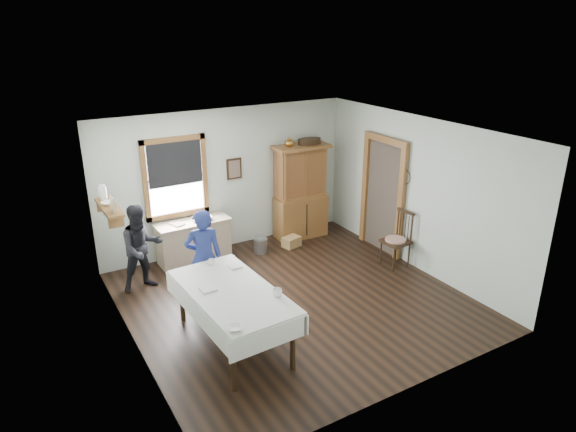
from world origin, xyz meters
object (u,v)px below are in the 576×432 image
at_px(spindle_chair, 396,239).
at_px(wicker_basket, 291,242).
at_px(china_hutch, 301,192).
at_px(woman_blue, 204,261).
at_px(pail, 261,245).
at_px(figure_dark, 142,251).
at_px(dining_table, 233,317).
at_px(work_counter, 194,241).

distance_m(spindle_chair, wicker_basket, 2.08).
xyz_separation_m(china_hutch, spindle_chair, (0.75, -2.03, -0.44)).
xyz_separation_m(spindle_chair, woman_blue, (-3.45, 0.51, 0.21)).
relative_size(pail, woman_blue, 0.19).
relative_size(china_hutch, pail, 6.82).
height_order(spindle_chair, wicker_basket, spindle_chair).
relative_size(china_hutch, figure_dark, 1.41).
bearing_deg(wicker_basket, figure_dark, -176.20).
relative_size(pail, figure_dark, 0.21).
bearing_deg(pail, dining_table, -124.88).
distance_m(china_hutch, pail, 1.38).
height_order(pail, woman_blue, woman_blue).
bearing_deg(figure_dark, china_hutch, 5.24).
xyz_separation_m(work_counter, figure_dark, (-1.09, -0.59, 0.29)).
height_order(china_hutch, figure_dark, china_hutch).
bearing_deg(spindle_chair, work_counter, 141.69).
distance_m(work_counter, dining_table, 2.80).
height_order(work_counter, wicker_basket, work_counter).
xyz_separation_m(dining_table, pail, (1.70, 2.44, -0.27)).
distance_m(dining_table, woman_blue, 1.27).
bearing_deg(wicker_basket, china_hutch, 40.47).
bearing_deg(woman_blue, china_hutch, -136.57).
relative_size(dining_table, figure_dark, 1.52).
bearing_deg(figure_dark, wicker_basket, -0.49).
bearing_deg(work_counter, dining_table, -101.35).
bearing_deg(work_counter, china_hutch, -1.89).
distance_m(work_counter, spindle_chair, 3.68).
height_order(work_counter, china_hutch, china_hutch).
xyz_separation_m(dining_table, figure_dark, (-0.61, 2.17, 0.27)).
bearing_deg(china_hutch, pail, -162.13).
distance_m(dining_table, pail, 2.99).
distance_m(china_hutch, wicker_basket, 1.03).
bearing_deg(woman_blue, wicker_basket, -139.09).
distance_m(woman_blue, figure_dark, 1.18).
bearing_deg(figure_dark, woman_blue, -57.76).
distance_m(china_hutch, dining_table, 3.94).
xyz_separation_m(dining_table, woman_blue, (0.09, 1.22, 0.31)).
xyz_separation_m(work_counter, pail, (1.22, -0.32, -0.25)).
bearing_deg(spindle_chair, china_hutch, 105.92).
bearing_deg(dining_table, spindle_chair, 11.35).
bearing_deg(wicker_basket, woman_blue, -153.19).
bearing_deg(spindle_chair, figure_dark, 156.13).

